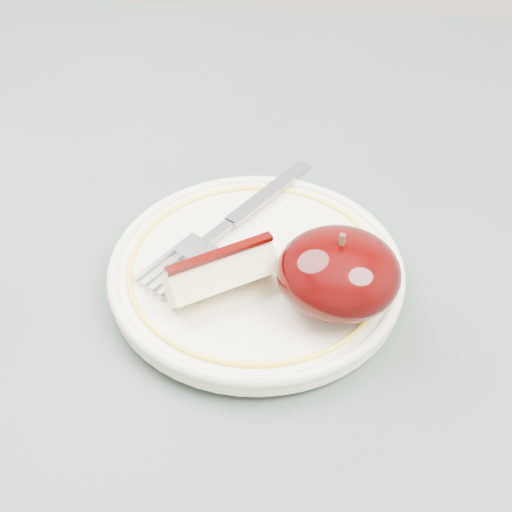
# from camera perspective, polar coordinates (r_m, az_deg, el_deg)

# --- Properties ---
(table) EXTENTS (0.90, 0.90, 0.75)m
(table) POSITION_cam_1_polar(r_m,az_deg,el_deg) (0.61, 2.34, -6.35)
(table) COLOR brown
(table) RESTS_ON ground
(plate) EXTENTS (0.22, 0.22, 0.02)m
(plate) POSITION_cam_1_polar(r_m,az_deg,el_deg) (0.52, 0.00, -1.13)
(plate) COLOR #F5E9CE
(plate) RESTS_ON table
(apple_half) EXTENTS (0.08, 0.08, 0.06)m
(apple_half) POSITION_cam_1_polar(r_m,az_deg,el_deg) (0.48, 6.61, -1.36)
(apple_half) COLOR black
(apple_half) RESTS_ON plate
(apple_wedge) EXTENTS (0.08, 0.07, 0.04)m
(apple_wedge) POSITION_cam_1_polar(r_m,az_deg,el_deg) (0.49, -2.83, -1.32)
(apple_wedge) COLOR beige
(apple_wedge) RESTS_ON plate
(fork) EXTENTS (0.12, 0.17, 0.00)m
(fork) POSITION_cam_1_polar(r_m,az_deg,el_deg) (0.54, -2.19, 2.58)
(fork) COLOR gray
(fork) RESTS_ON plate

